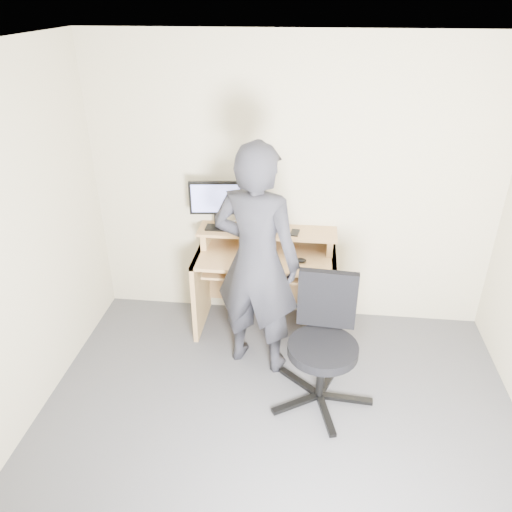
% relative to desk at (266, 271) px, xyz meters
% --- Properties ---
extents(ground, '(3.50, 3.50, 0.00)m').
position_rel_desk_xyz_m(ground, '(0.20, -1.53, -0.55)').
color(ground, '#4B4C50').
rests_on(ground, ground).
extents(back_wall, '(3.50, 0.02, 2.50)m').
position_rel_desk_xyz_m(back_wall, '(0.20, 0.22, 0.70)').
color(back_wall, beige).
rests_on(back_wall, ground).
extents(ceiling, '(3.50, 3.50, 0.02)m').
position_rel_desk_xyz_m(ceiling, '(0.20, -1.53, 1.95)').
color(ceiling, white).
rests_on(ceiling, back_wall).
extents(desk, '(1.20, 0.60, 0.91)m').
position_rel_desk_xyz_m(desk, '(0.00, 0.00, 0.00)').
color(desk, tan).
rests_on(desk, ground).
extents(monitor, '(0.46, 0.13, 0.43)m').
position_rel_desk_xyz_m(monitor, '(-0.44, 0.06, 0.62)').
color(monitor, black).
rests_on(monitor, desk).
extents(external_drive, '(0.09, 0.14, 0.20)m').
position_rel_desk_xyz_m(external_drive, '(0.00, 0.11, 0.46)').
color(external_drive, black).
rests_on(external_drive, desk).
extents(travel_mug, '(0.09, 0.09, 0.18)m').
position_rel_desk_xyz_m(travel_mug, '(0.12, 0.04, 0.45)').
color(travel_mug, silver).
rests_on(travel_mug, desk).
extents(smartphone, '(0.08, 0.14, 0.01)m').
position_rel_desk_xyz_m(smartphone, '(0.24, 0.04, 0.37)').
color(smartphone, black).
rests_on(smartphone, desk).
extents(charger, '(0.06, 0.05, 0.03)m').
position_rel_desk_xyz_m(charger, '(-0.17, 0.02, 0.38)').
color(charger, black).
rests_on(charger, desk).
extents(headphones, '(0.17, 0.17, 0.06)m').
position_rel_desk_xyz_m(headphones, '(-0.26, 0.13, 0.37)').
color(headphones, silver).
rests_on(headphones, desk).
extents(keyboard, '(0.49, 0.32, 0.03)m').
position_rel_desk_xyz_m(keyboard, '(-0.05, -0.17, 0.12)').
color(keyboard, black).
rests_on(keyboard, desk).
extents(mouse, '(0.10, 0.07, 0.04)m').
position_rel_desk_xyz_m(mouse, '(0.30, -0.18, 0.22)').
color(mouse, black).
rests_on(mouse, desk).
extents(office_chair, '(0.75, 0.77, 0.97)m').
position_rel_desk_xyz_m(office_chair, '(0.50, -0.88, -0.02)').
color(office_chair, black).
rests_on(office_chair, ground).
extents(person, '(0.78, 0.62, 1.87)m').
position_rel_desk_xyz_m(person, '(-0.02, -0.55, 0.39)').
color(person, black).
rests_on(person, ground).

